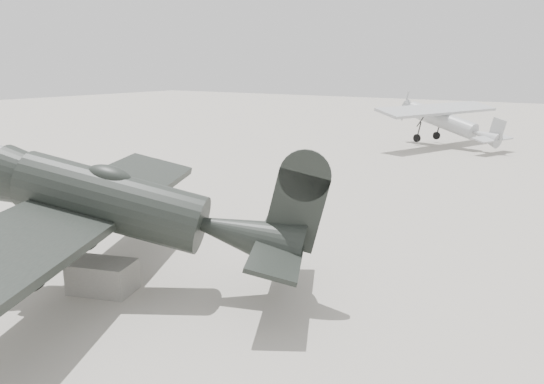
# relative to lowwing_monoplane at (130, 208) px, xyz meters

# --- Properties ---
(ground) EXTENTS (160.00, 160.00, 0.00)m
(ground) POSITION_rel_lowwing_monoplane_xyz_m (-0.15, 4.11, -2.31)
(ground) COLOR gray
(ground) RESTS_ON ground
(lowwing_monoplane) EXTENTS (10.49, 13.03, 4.38)m
(lowwing_monoplane) POSITION_rel_lowwing_monoplane_xyz_m (0.00, 0.00, 0.00)
(lowwing_monoplane) COLOR black
(lowwing_monoplane) RESTS_ON ground
(highwing_monoplane) EXTENTS (8.71, 12.05, 3.45)m
(highwing_monoplane) POSITION_rel_lowwing_monoplane_xyz_m (-0.58, 31.03, -0.16)
(highwing_monoplane) COLOR #9FA2A4
(highwing_monoplane) RESTS_ON ground
(equipment_block) EXTENTS (1.94, 1.55, 0.84)m
(equipment_block) POSITION_rel_lowwing_monoplane_xyz_m (-0.57, -0.60, -1.89)
(equipment_block) COLOR slate
(equipment_block) RESTS_ON ground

